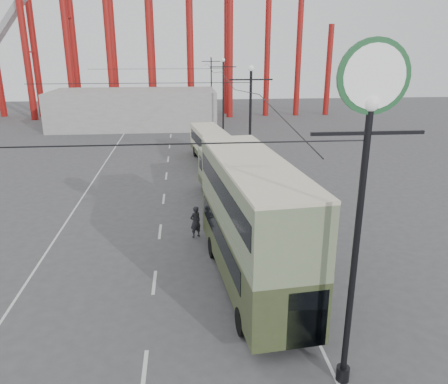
{
  "coord_description": "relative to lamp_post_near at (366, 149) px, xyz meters",
  "views": [
    {
      "loc": [
        0.56,
        -14.41,
        10.53
      ],
      "look_at": [
        2.7,
        8.17,
        3.0
      ],
      "focal_mm": 35.0,
      "sensor_mm": 36.0,
      "label": 1
    }
  ],
  "objects": [
    {
      "name": "single_decker_green",
      "position": [
        -1.96,
        16.31,
        -6.05
      ],
      "size": [
        3.98,
        11.61,
        3.22
      ],
      "rotation": [
        0.0,
        0.0,
        0.12
      ],
      "color": "gray",
      "rests_on": "ground"
    },
    {
      "name": "road_markings",
      "position": [
        -6.46,
        22.7,
        -7.86
      ],
      "size": [
        12.52,
        120.0,
        0.01
      ],
      "color": "silver",
      "rests_on": "ground"
    },
    {
      "name": "lamp_post_far",
      "position": [
        0.0,
        43.0,
        -3.18
      ],
      "size": [
        3.2,
        0.44,
        9.32
      ],
      "color": "black",
      "rests_on": "ground"
    },
    {
      "name": "lamp_post_near",
      "position": [
        0.0,
        0.0,
        0.0
      ],
      "size": [
        3.2,
        0.44,
        10.8
      ],
      "color": "black",
      "rests_on": "ground"
    },
    {
      "name": "pedestrian",
      "position": [
        -4.48,
        12.02,
        -6.91
      ],
      "size": [
        0.83,
        0.75,
        1.9
      ],
      "primitive_type": "imported",
      "rotation": [
        0.0,
        0.0,
        3.69
      ],
      "color": "black",
      "rests_on": "ground"
    },
    {
      "name": "lamp_post_distant",
      "position": [
        0.0,
        65.0,
        -3.18
      ],
      "size": [
        3.2,
        0.44,
        9.32
      ],
      "color": "black",
      "rests_on": "ground"
    },
    {
      "name": "fairground_shed",
      "position": [
        -11.6,
        50.0,
        -5.36
      ],
      "size": [
        22.0,
        10.0,
        5.0
      ],
      "primitive_type": "cube",
      "color": "gray",
      "rests_on": "ground"
    },
    {
      "name": "single_decker_cream",
      "position": [
        -2.4,
        29.35,
        -6.13
      ],
      "size": [
        3.81,
        10.13,
        3.07
      ],
      "rotation": [
        0.0,
        0.0,
        0.13
      ],
      "color": "beige",
      "rests_on": "ground"
    },
    {
      "name": "double_decker_bus",
      "position": [
        -2.12,
        6.41,
        -4.52
      ],
      "size": [
        3.89,
        11.32,
        5.96
      ],
      "rotation": [
        0.0,
        0.0,
        0.1
      ],
      "color": "#364022",
      "rests_on": "ground"
    },
    {
      "name": "lamp_post_mid",
      "position": [
        0.0,
        21.0,
        -3.18
      ],
      "size": [
        3.2,
        0.44,
        9.32
      ],
      "color": "black",
      "rests_on": "ground"
    },
    {
      "name": "ground",
      "position": [
        -5.6,
        3.0,
        -7.86
      ],
      "size": [
        160.0,
        160.0,
        0.0
      ],
      "primitive_type": "plane",
      "color": "#464548",
      "rests_on": "ground"
    }
  ]
}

